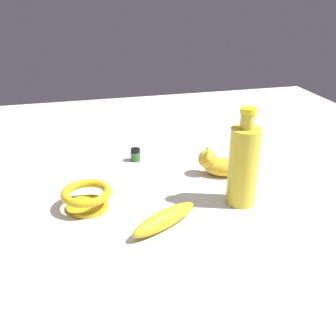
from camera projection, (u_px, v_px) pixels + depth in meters
The scene contains 6 objects.
ground at pixel (168, 192), 1.09m from camera, with size 2.00×2.00×0.00m, color silver.
cat_figurine at pixel (219, 164), 1.17m from camera, with size 0.15×0.11×0.09m.
bowl at pixel (87, 196), 1.00m from camera, with size 0.13×0.13×0.06m.
banana at pixel (165, 219), 0.93m from camera, with size 0.20×0.04×0.04m, color gold.
bottle_tall at pixel (243, 165), 0.99m from camera, with size 0.08×0.08×0.26m.
nail_polish_jar at pixel (135, 155), 1.27m from camera, with size 0.03×0.03×0.04m.
Camera 1 is at (0.23, 0.92, 0.53)m, focal length 41.71 mm.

